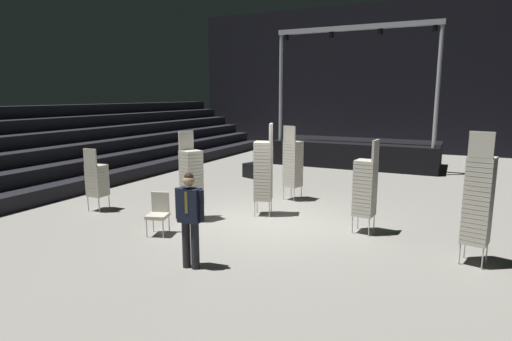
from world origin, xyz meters
TOP-DOWN VIEW (x-y plane):
  - ground_plane at (0.00, 0.00)m, footprint 22.00×30.00m
  - arena_end_wall at (0.00, 15.00)m, footprint 22.00×0.30m
  - bleacher_bank_left at (-8.75, 1.00)m, footprint 4.50×24.00m
  - stage_riser at (0.00, 9.62)m, footprint 6.92×3.15m
  - man_with_tie at (-0.17, -3.26)m, footprint 0.57×0.27m
  - chair_stack_front_left at (2.24, 0.11)m, footprint 0.48×0.48m
  - chair_stack_front_right at (-1.86, -0.74)m, footprint 0.58×0.58m
  - chair_stack_mid_left at (4.44, -0.84)m, footprint 0.53×0.53m
  - chair_stack_mid_right at (-4.66, -1.12)m, footprint 0.46×0.46m
  - chair_stack_mid_centre at (-0.32, 2.29)m, footprint 0.54×0.54m
  - chair_stack_rear_left at (-0.43, 0.43)m, footprint 0.55×0.55m
  - equipment_road_case at (-2.78, 4.88)m, footprint 1.05×0.87m
  - loose_chair_near_man at (-1.90, -1.99)m, footprint 0.55×0.55m

SIDE VIEW (x-z plane):
  - ground_plane at x=0.00m, z-range -0.10..0.00m
  - equipment_road_case at x=-2.78m, z-range 0.00..0.53m
  - loose_chair_near_man at x=-1.90m, z-range 0.06..1.01m
  - stage_riser at x=0.00m, z-range -2.30..3.56m
  - chair_stack_mid_right at x=-4.66m, z-range 0.00..1.71m
  - man_with_tie at x=-0.17m, z-range 0.12..1.88m
  - chair_stack_front_left at x=2.24m, z-range 0.00..2.14m
  - chair_stack_front_right at x=-1.86m, z-range 0.00..2.22m
  - chair_stack_mid_centre at x=-0.32m, z-range 0.00..2.22m
  - chair_stack_rear_left at x=-0.43m, z-range 0.00..2.39m
  - chair_stack_mid_left at x=4.44m, z-range 0.00..2.47m
  - bleacher_bank_left at x=-8.75m, z-range 0.00..2.70m
  - arena_end_wall at x=0.00m, z-range 0.00..8.00m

